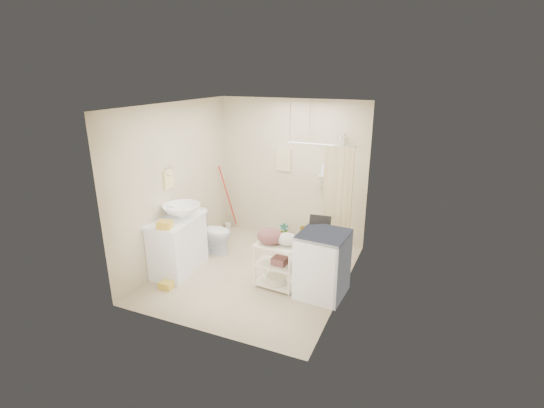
{
  "coord_description": "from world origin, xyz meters",
  "views": [
    {
      "loc": [
        2.43,
        -5.03,
        3.06
      ],
      "look_at": [
        0.18,
        0.25,
        1.1
      ],
      "focal_mm": 26.0,
      "sensor_mm": 36.0,
      "label": 1
    }
  ],
  "objects_px": {
    "vanity": "(178,245)",
    "washing_machine": "(322,264)",
    "toilet": "(212,232)",
    "laundry_rack": "(276,261)"
  },
  "relations": [
    {
      "from": "laundry_rack",
      "to": "washing_machine",
      "type": "bearing_deg",
      "value": 11.08
    },
    {
      "from": "vanity",
      "to": "laundry_rack",
      "type": "bearing_deg",
      "value": 0.76
    },
    {
      "from": "washing_machine",
      "to": "vanity",
      "type": "bearing_deg",
      "value": -171.05
    },
    {
      "from": "toilet",
      "to": "washing_machine",
      "type": "bearing_deg",
      "value": -105.18
    },
    {
      "from": "toilet",
      "to": "vanity",
      "type": "bearing_deg",
      "value": 171.71
    },
    {
      "from": "vanity",
      "to": "toilet",
      "type": "bearing_deg",
      "value": 77.59
    },
    {
      "from": "vanity",
      "to": "washing_machine",
      "type": "distance_m",
      "value": 2.31
    },
    {
      "from": "vanity",
      "to": "washing_machine",
      "type": "relative_size",
      "value": 1.06
    },
    {
      "from": "washing_machine",
      "to": "laundry_rack",
      "type": "xyz_separation_m",
      "value": [
        -0.67,
        -0.07,
        -0.06
      ]
    },
    {
      "from": "washing_machine",
      "to": "laundry_rack",
      "type": "distance_m",
      "value": 0.68
    }
  ]
}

